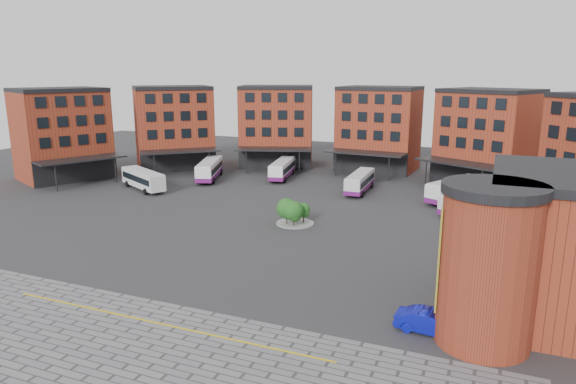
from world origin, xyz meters
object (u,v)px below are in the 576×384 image
at_px(tree_island, 292,211).
at_px(blue_car, 431,322).
at_px(bus_c, 282,169).
at_px(bus_b, 210,169).
at_px(bus_d, 360,182).
at_px(bus_f, 473,202).
at_px(bus_a, 143,178).
at_px(bus_e, 455,190).

relative_size(tree_island, blue_car, 0.92).
bearing_deg(bus_c, bus_b, -163.83).
relative_size(bus_d, bus_f, 1.06).
distance_m(bus_b, bus_d, 24.82).
relative_size(bus_a, blue_car, 2.12).
xyz_separation_m(bus_a, bus_f, (46.06, 4.50, -0.19)).
relative_size(bus_a, bus_b, 0.91).
height_order(bus_e, blue_car, bus_e).
xyz_separation_m(bus_b, bus_c, (10.57, 5.31, -0.10)).
bearing_deg(bus_b, blue_car, -63.55).
xyz_separation_m(tree_island, bus_b, (-21.83, 18.40, 0.03)).
height_order(tree_island, blue_car, tree_island).
height_order(bus_b, bus_f, bus_b).
bearing_deg(bus_d, bus_e, -3.65).
height_order(bus_c, blue_car, bus_c).
relative_size(bus_b, blue_car, 2.32).
bearing_deg(bus_c, bus_a, -146.22).
distance_m(bus_a, bus_f, 46.28).
xyz_separation_m(bus_d, blue_car, (14.96, -38.54, -0.73)).
xyz_separation_m(bus_a, bus_d, (30.12, 10.85, -0.21)).
bearing_deg(bus_a, bus_f, -56.01).
bearing_deg(bus_c, tree_island, -75.12).
distance_m(bus_a, bus_c, 22.19).
distance_m(bus_e, blue_car, 38.07).
xyz_separation_m(tree_island, bus_f, (18.92, 12.72, -0.11)).
height_order(bus_c, bus_f, bus_c).
distance_m(bus_b, blue_car, 54.92).
xyz_separation_m(bus_c, blue_car, (29.19, -43.19, -0.78)).
height_order(bus_f, blue_car, bus_f).
distance_m(bus_e, bus_f, 6.40).
xyz_separation_m(tree_island, bus_a, (-27.14, 8.22, 0.08)).
distance_m(bus_d, bus_f, 17.16).
xyz_separation_m(bus_a, bus_e, (43.43, 10.33, -0.09)).
xyz_separation_m(bus_b, bus_e, (38.12, 0.15, -0.04)).
bearing_deg(bus_f, blue_car, -54.76).
relative_size(tree_island, bus_c, 0.42).
bearing_deg(bus_a, bus_d, -41.78).
bearing_deg(bus_d, blue_car, -70.22).
bearing_deg(bus_a, bus_b, 0.85).
relative_size(bus_f, blue_car, 1.96).
bearing_deg(bus_f, bus_a, -137.42).
distance_m(tree_island, bus_f, 22.80).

